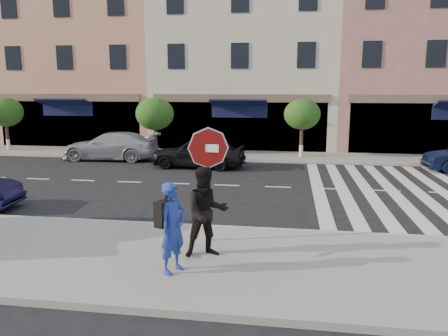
% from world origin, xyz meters
% --- Properties ---
extents(ground, '(120.00, 120.00, 0.00)m').
position_xyz_m(ground, '(0.00, 0.00, 0.00)').
color(ground, black).
rests_on(ground, ground).
extents(sidewalk_near, '(60.00, 4.50, 0.15)m').
position_xyz_m(sidewalk_near, '(0.00, -3.75, 0.07)').
color(sidewalk_near, gray).
rests_on(sidewalk_near, ground).
extents(sidewalk_far, '(60.00, 3.00, 0.15)m').
position_xyz_m(sidewalk_far, '(0.00, 11.00, 0.07)').
color(sidewalk_far, gray).
rests_on(sidewalk_far, ground).
extents(building_west_mid, '(10.00, 9.00, 14.00)m').
position_xyz_m(building_west_mid, '(-11.00, 17.00, 7.00)').
color(building_west_mid, tan).
rests_on(building_west_mid, ground).
extents(building_centre, '(11.00, 9.00, 11.00)m').
position_xyz_m(building_centre, '(-0.50, 17.00, 5.50)').
color(building_centre, beige).
rests_on(building_centre, ground).
extents(building_east_mid, '(13.00, 9.00, 13.00)m').
position_xyz_m(building_east_mid, '(11.50, 17.00, 6.50)').
color(building_east_mid, tan).
rests_on(building_east_mid, ground).
extents(street_tree_wa, '(2.00, 2.00, 3.05)m').
position_xyz_m(street_tree_wa, '(-14.00, 10.80, 2.33)').
color(street_tree_wa, '#473323').
rests_on(street_tree_wa, sidewalk_far).
extents(street_tree_wb, '(2.10, 2.10, 3.06)m').
position_xyz_m(street_tree_wb, '(-5.00, 10.80, 2.31)').
color(street_tree_wb, '#473323').
rests_on(street_tree_wb, sidewalk_far).
extents(street_tree_c, '(1.90, 1.90, 3.04)m').
position_xyz_m(street_tree_c, '(3.00, 10.80, 2.36)').
color(street_tree_c, '#473323').
rests_on(street_tree_c, sidewalk_far).
extents(stop_sign, '(0.97, 0.13, 2.75)m').
position_xyz_m(stop_sign, '(0.52, -2.62, 2.13)').
color(stop_sign, gray).
rests_on(stop_sign, sidewalk_near).
extents(photographer, '(0.67, 0.79, 1.83)m').
position_xyz_m(photographer, '(0.15, -4.48, 1.07)').
color(photographer, navy).
rests_on(photographer, sidewalk_near).
extents(walker, '(1.18, 1.07, 1.98)m').
position_xyz_m(walker, '(0.65, -3.57, 1.14)').
color(walker, black).
rests_on(walker, sidewalk_near).
extents(car_far_left, '(5.06, 2.17, 1.45)m').
position_xyz_m(car_far_left, '(-6.92, 9.10, 0.73)').
color(car_far_left, '#A6A7AC').
rests_on(car_far_left, ground).
extents(car_far_mid, '(4.47, 1.95, 1.50)m').
position_xyz_m(car_far_mid, '(-1.87, 7.60, 0.75)').
color(car_far_mid, black).
rests_on(car_far_mid, ground).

